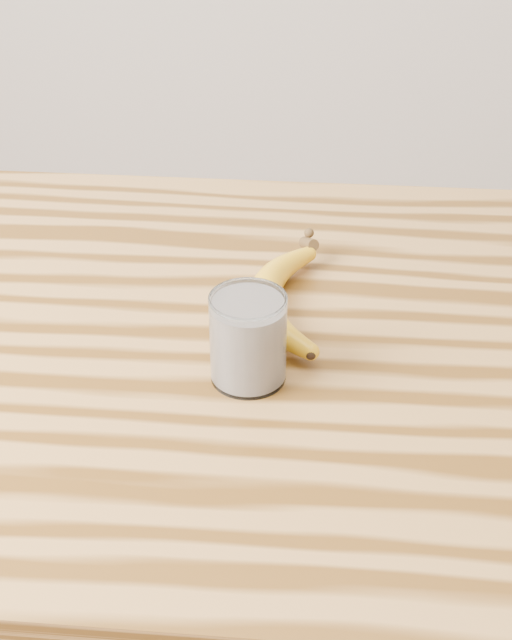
{
  "coord_description": "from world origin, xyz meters",
  "views": [
    {
      "loc": [
        0.18,
        -0.82,
        1.47
      ],
      "look_at": [
        0.11,
        -0.02,
        0.93
      ],
      "focal_mm": 50.0,
      "sensor_mm": 36.0,
      "label": 1
    }
  ],
  "objects": [
    {
      "name": "banana",
      "position": [
        0.11,
        0.05,
        0.92
      ],
      "size": [
        0.13,
        0.31,
        0.04
      ],
      "primitive_type": null,
      "rotation": [
        0.0,
        0.0,
        0.05
      ],
      "color": "gold",
      "rests_on": "table"
    },
    {
      "name": "smoothie_glass",
      "position": [
        0.11,
        -0.08,
        0.95
      ],
      "size": [
        0.08,
        0.08,
        0.1
      ],
      "color": "white",
      "rests_on": "table"
    },
    {
      "name": "table",
      "position": [
        0.0,
        0.0,
        0.77
      ],
      "size": [
        1.2,
        0.8,
        0.9
      ],
      "color": "#A2743B",
      "rests_on": "ground"
    }
  ]
}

